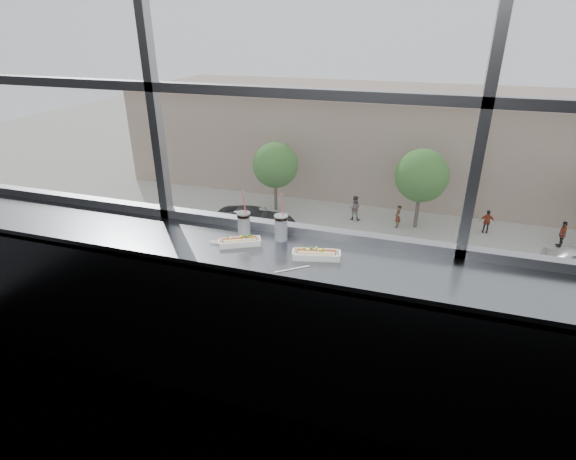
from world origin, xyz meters
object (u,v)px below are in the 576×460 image
(car_near_c, at_px, (406,309))
(pedestrian_a, at_px, (355,206))
(pedestrian_d, at_px, (563,232))
(car_far_a, at_px, (255,216))
(wrapper, at_px, (215,242))
(car_near_b, at_px, (290,286))
(car_near_d, at_px, (554,331))
(hotdog_tray_left, at_px, (240,241))
(pedestrian_b, at_px, (398,214))
(car_near_a, at_px, (168,267))
(pedestrian_c, at_px, (488,219))
(tree_left, at_px, (275,165))
(tree_center, at_px, (422,176))
(soda_cup_left, at_px, (244,224))
(soda_cup_right, at_px, (281,226))
(loose_straw, at_px, (292,269))
(hotdog_tray_right, at_px, (316,254))

(car_near_c, bearing_deg, pedestrian_a, 20.74)
(pedestrian_d, bearing_deg, car_far_a, -79.31)
(wrapper, relative_size, car_near_b, 0.01)
(car_near_d, height_order, pedestrian_a, car_near_d)
(car_near_d, bearing_deg, hotdog_tray_left, 159.58)
(pedestrian_b, distance_m, pedestrian_d, 10.40)
(car_near_a, height_order, pedestrian_c, pedestrian_c)
(wrapper, height_order, car_near_b, wrapper)
(car_near_b, xyz_separation_m, tree_left, (-4.97, 12.00, 2.48))
(hotdog_tray_left, bearing_deg, tree_center, 60.77)
(soda_cup_left, distance_m, tree_left, 31.02)
(hotdog_tray_left, bearing_deg, car_near_a, 98.57)
(tree_left, bearing_deg, car_near_a, -100.14)
(pedestrian_d, bearing_deg, tree_left, -90.74)
(soda_cup_right, distance_m, car_near_b, 20.19)
(pedestrian_b, bearing_deg, car_far_a, -69.32)
(car_near_b, relative_size, tree_left, 1.23)
(car_near_b, bearing_deg, pedestrian_d, -55.63)
(tree_center, bearing_deg, hotdog_tray_left, -91.45)
(loose_straw, height_order, pedestrian_a, loose_straw)
(wrapper, xyz_separation_m, tree_center, (0.87, 28.30, -8.24))
(pedestrian_b, xyz_separation_m, pedestrian_d, (10.40, 0.18, 0.07))
(car_near_d, bearing_deg, hotdog_tray_right, 161.10)
(soda_cup_right, xyz_separation_m, car_near_c, (0.71, 16.12, -11.20))
(soda_cup_right, bearing_deg, pedestrian_d, 70.91)
(tree_left, bearing_deg, wrapper, -71.12)
(pedestrian_c, xyz_separation_m, pedestrian_a, (-9.11, -0.56, 0.11))
(soda_cup_right, xyz_separation_m, car_near_b, (-5.09, 16.12, -11.03))
(car_far_a, height_order, pedestrian_d, pedestrian_d)
(pedestrian_a, distance_m, tree_left, 6.62)
(pedestrian_a, bearing_deg, car_far_a, 32.14)
(soda_cup_left, relative_size, tree_left, 0.06)
(car_near_b, distance_m, tree_center, 13.51)
(car_far_a, height_order, car_near_d, car_near_d)
(wrapper, xyz_separation_m, car_near_d, (7.33, 16.30, -10.89))
(pedestrian_c, bearing_deg, pedestrian_d, 170.32)
(soda_cup_left, relative_size, wrapper, 3.74)
(hotdog_tray_left, height_order, tree_left, hotdog_tray_left)
(hotdog_tray_right, bearing_deg, pedestrian_c, 66.90)
(car_near_c, distance_m, pedestrian_d, 14.76)
(pedestrian_c, bearing_deg, soda_cup_left, 79.27)
(pedestrian_b, bearing_deg, pedestrian_d, 91.00)
(car_near_c, bearing_deg, pedestrian_b, 6.79)
(soda_cup_left, height_order, loose_straw, soda_cup_left)
(car_far_a, bearing_deg, car_near_a, 162.50)
(loose_straw, relative_size, car_near_c, 0.04)
(car_near_b, bearing_deg, car_near_a, 85.81)
(soda_cup_right, relative_size, wrapper, 3.75)
(car_near_d, relative_size, tree_center, 1.22)
(hotdog_tray_left, bearing_deg, soda_cup_left, 71.12)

